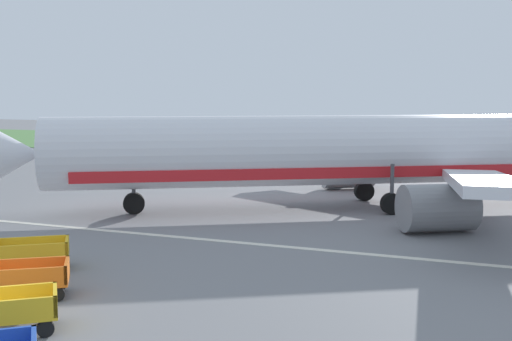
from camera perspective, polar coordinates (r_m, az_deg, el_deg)
name	(u,v)px	position (r m, az deg, el deg)	size (l,w,h in m)	color
grass_strip	(392,148)	(75.08, 11.67, 1.90)	(220.00, 28.00, 0.06)	#518442
apron_stripe	(187,238)	(28.40, -5.96, -5.83)	(120.00, 0.36, 0.01)	silver
airplane	(352,152)	(35.53, 8.30, 1.64)	(34.09, 28.42, 11.34)	silver
baggage_cart_third_in_row	(6,311)	(18.42, -20.84, -11.30)	(3.23, 2.80, 1.07)	gold
baggage_cart_fourth_in_row	(25,278)	(21.26, -19.37, -8.83)	(3.34, 2.62, 1.07)	orange
baggage_cart_far_end	(31,254)	(24.36, -18.92, -6.84)	(3.31, 2.68, 1.07)	gold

